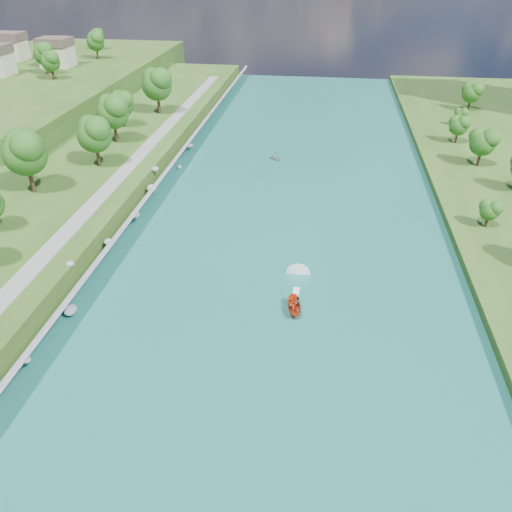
# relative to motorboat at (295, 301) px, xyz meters

# --- Properties ---
(ground) EXTENTS (260.00, 260.00, 0.00)m
(ground) POSITION_rel_motorboat_xyz_m (-3.44, -1.87, -0.83)
(ground) COLOR #2D5119
(ground) RESTS_ON ground
(river_water) EXTENTS (55.00, 240.00, 0.10)m
(river_water) POSITION_rel_motorboat_xyz_m (-3.44, 18.13, -0.78)
(river_water) COLOR #195F4D
(river_water) RESTS_ON ground
(ridge_west) EXTENTS (60.00, 120.00, 9.00)m
(ridge_west) POSITION_rel_motorboat_xyz_m (-85.94, 93.13, 3.67)
(ridge_west) COLOR #2D5119
(ridge_west) RESTS_ON ground
(riprap_bank) EXTENTS (4.30, 236.00, 4.29)m
(riprap_bank) POSITION_rel_motorboat_xyz_m (-29.30, 17.39, 0.98)
(riprap_bank) COLOR slate
(riprap_bank) RESTS_ON ground
(riverside_path) EXTENTS (3.00, 200.00, 0.10)m
(riverside_path) POSITION_rel_motorboat_xyz_m (-35.94, 18.13, 2.72)
(riverside_path) COLOR gray
(riverside_path) RESTS_ON berm_west
(ridge_houses) EXTENTS (29.50, 29.50, 8.40)m
(ridge_houses) POSITION_rel_motorboat_xyz_m (-92.11, 98.13, 12.48)
(ridge_houses) COLOR beige
(ridge_houses) RESTS_ON ridge_west
(trees_west) EXTENTS (15.94, 147.68, 13.62)m
(trees_west) POSITION_rel_motorboat_xyz_m (-44.12, 14.96, 8.46)
(trees_west) COLOR #204B14
(trees_west) RESTS_ON berm_west
(trees_ridge) EXTENTS (16.74, 70.38, 10.41)m
(trees_ridge) POSITION_rel_motorboat_xyz_m (-79.18, 97.33, 12.83)
(trees_ridge) COLOR #204B14
(trees_ridge) RESTS_ON ridge_west
(motorboat) EXTENTS (3.60, 19.07, 2.08)m
(motorboat) POSITION_rel_motorboat_xyz_m (0.00, 0.00, 0.00)
(motorboat) COLOR red
(motorboat) RESTS_ON river_water
(raft) EXTENTS (3.66, 3.64, 1.68)m
(raft) POSITION_rel_motorboat_xyz_m (-8.29, 53.09, -0.35)
(raft) COLOR gray
(raft) RESTS_ON river_water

